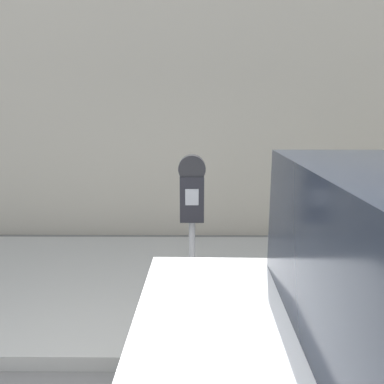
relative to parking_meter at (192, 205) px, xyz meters
The scene contains 3 objects.
sidewalk 1.79m from the parking_meter, 116.37° to the left, with size 24.00×2.80×0.13m.
building_facade 3.62m from the parking_meter, 100.33° to the left, with size 24.00×0.30×5.82m.
parking_meter is the anchor object (origin of this frame).
Camera 1 is at (0.60, -1.73, 1.99)m, focal length 35.00 mm.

